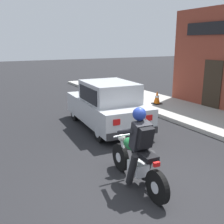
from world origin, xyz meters
name	(u,v)px	position (x,y,z in m)	size (l,w,h in m)	color
ground_plane	(152,190)	(0.00, 0.00, 0.00)	(80.00, 80.00, 0.00)	black
sidewalk_curb	(203,117)	(4.72, 3.00, 0.07)	(2.60, 22.00, 0.14)	#ADAAA3
motorcycle_with_rider	(138,154)	(-0.14, 0.31, 0.68)	(0.58, 2.02, 1.62)	black
car_hatchback	(107,105)	(1.10, 3.90, 0.77)	(1.92, 3.89, 1.57)	black
traffic_cone	(157,97)	(4.41, 5.36, 0.43)	(0.36, 0.36, 0.60)	black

